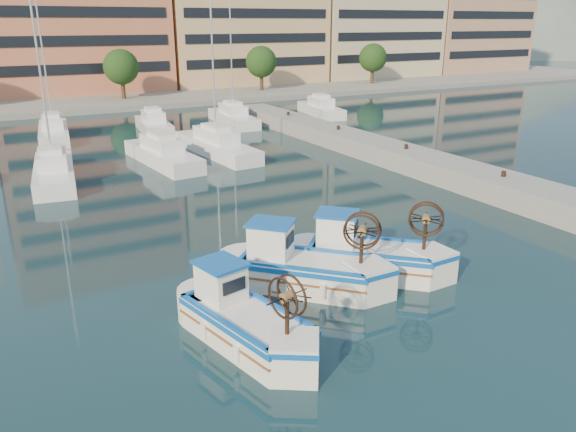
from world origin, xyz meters
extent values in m
plane|color=#193A41|center=(0.00, 0.00, 0.00)|extent=(300.00, 300.00, 0.00)
cube|color=gray|center=(13.00, 8.00, 0.60)|extent=(3.00, 60.00, 1.20)
cube|color=gray|center=(0.00, 67.00, 0.30)|extent=(180.00, 40.00, 0.60)
cube|color=tan|center=(24.00, 65.00, 11.60)|extent=(23.00, 14.00, 22.00)
cube|color=black|center=(24.00, 58.00, 11.60)|extent=(21.16, 0.12, 19.80)
cube|color=tan|center=(69.00, 65.00, 12.10)|extent=(21.00, 14.00, 23.00)
cube|color=black|center=(69.00, 58.00, 12.10)|extent=(19.32, 0.12, 20.70)
cylinder|color=#3F2B19|center=(4.00, 53.50, 1.50)|extent=(0.50, 0.50, 3.00)
sphere|color=#244619|center=(4.00, 53.50, 4.20)|extent=(4.00, 4.00, 4.00)
cylinder|color=#3F2B19|center=(22.00, 53.50, 1.50)|extent=(0.50, 0.50, 3.00)
sphere|color=#244619|center=(22.00, 53.50, 4.20)|extent=(4.00, 4.00, 4.00)
cylinder|color=#3F2B19|center=(40.00, 53.50, 1.50)|extent=(0.50, 0.50, 3.00)
sphere|color=#244619|center=(40.00, 53.50, 4.20)|extent=(4.00, 4.00, 4.00)
cone|color=slate|center=(140.00, 110.00, 0.00)|extent=(160.00, 160.00, 50.00)
cube|color=white|center=(-7.88, 21.27, 0.50)|extent=(3.30, 8.88, 1.00)
cylinder|color=silver|center=(-7.88, 21.27, 6.00)|extent=(0.12, 0.12, 11.00)
cube|color=white|center=(-0.86, 22.51, 0.50)|extent=(3.01, 9.00, 1.00)
cube|color=white|center=(3.42, 23.46, 0.50)|extent=(2.88, 10.14, 1.00)
cylinder|color=silver|center=(3.42, 23.46, 6.00)|extent=(0.12, 0.12, 11.00)
cube|color=white|center=(-6.11, 35.16, 0.50)|extent=(3.24, 9.09, 1.00)
cylinder|color=silver|center=(-6.11, 35.16, 6.00)|extent=(0.12, 0.12, 11.00)
cube|color=white|center=(1.94, 34.15, 0.50)|extent=(2.99, 7.38, 1.00)
cube|color=white|center=(9.60, 34.54, 0.50)|extent=(2.83, 8.80, 1.00)
cylinder|color=silver|center=(9.60, 34.54, 6.00)|extent=(0.12, 0.12, 11.00)
cube|color=white|center=(19.64, 35.09, 0.50)|extent=(3.55, 8.29, 1.00)
cube|color=white|center=(-5.41, -0.66, 0.53)|extent=(2.71, 4.54, 1.06)
cube|color=#0C4FA8|center=(-5.41, -0.66, 0.93)|extent=(2.80, 4.68, 0.16)
cube|color=blue|center=(-5.41, -0.66, 0.87)|extent=(2.23, 4.04, 0.06)
cube|color=white|center=(-5.68, 0.52, 1.62)|extent=(1.38, 1.53, 1.11)
cube|color=#0C4FA8|center=(-5.68, 0.52, 2.22)|extent=(1.56, 1.71, 0.08)
cylinder|color=#331E14|center=(-5.01, -2.43, 1.65)|extent=(0.12, 0.12, 1.17)
cylinder|color=brown|center=(-5.01, -2.43, 2.28)|extent=(0.38, 0.35, 0.28)
torus|color=#331E14|center=(-5.16, -2.47, 2.28)|extent=(0.33, 1.17, 1.18)
torus|color=#331E14|center=(-4.86, -2.40, 2.28)|extent=(0.33, 1.17, 1.18)
cube|color=white|center=(-1.99, 1.66, 0.57)|extent=(4.60, 4.62, 1.14)
cube|color=#0C4FA8|center=(-1.99, 1.66, 1.00)|extent=(4.74, 4.76, 0.17)
cube|color=blue|center=(-1.99, 1.66, 0.94)|extent=(3.97, 3.99, 0.07)
cube|color=white|center=(-2.91, 2.58, 1.74)|extent=(1.84, 1.84, 1.19)
cube|color=#0C4FA8|center=(-2.91, 2.58, 2.39)|extent=(2.07, 2.07, 0.09)
cylinder|color=#331E14|center=(-0.62, 0.27, 1.77)|extent=(0.13, 0.13, 1.26)
cylinder|color=brown|center=(-0.62, 0.27, 2.44)|extent=(0.46, 0.46, 0.30)
torus|color=#331E14|center=(-0.73, 0.15, 2.44)|extent=(0.95, 0.96, 1.27)
torus|color=#331E14|center=(-0.50, 0.38, 2.44)|extent=(0.95, 0.96, 1.27)
cube|color=white|center=(0.75, 1.51, 0.56)|extent=(4.60, 4.48, 1.12)
cube|color=#0C4FA8|center=(0.75, 1.51, 0.99)|extent=(4.74, 4.62, 0.17)
cube|color=blue|center=(0.75, 1.51, 0.92)|extent=(3.98, 3.87, 0.06)
cube|color=white|center=(-0.19, 2.39, 1.71)|extent=(1.82, 1.81, 1.18)
cube|color=#0C4FA8|center=(-0.19, 2.39, 2.36)|extent=(2.05, 2.04, 0.09)
cylinder|color=#331E14|center=(2.15, 0.19, 1.75)|extent=(0.13, 0.13, 1.24)
cylinder|color=brown|center=(2.15, 0.19, 2.41)|extent=(0.45, 0.46, 0.30)
torus|color=#331E14|center=(2.04, 0.08, 2.41)|extent=(0.97, 0.91, 1.25)
torus|color=#331E14|center=(2.26, 0.31, 2.41)|extent=(0.97, 0.91, 1.25)
camera|label=1|loc=(-11.39, -14.02, 9.11)|focal=35.00mm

